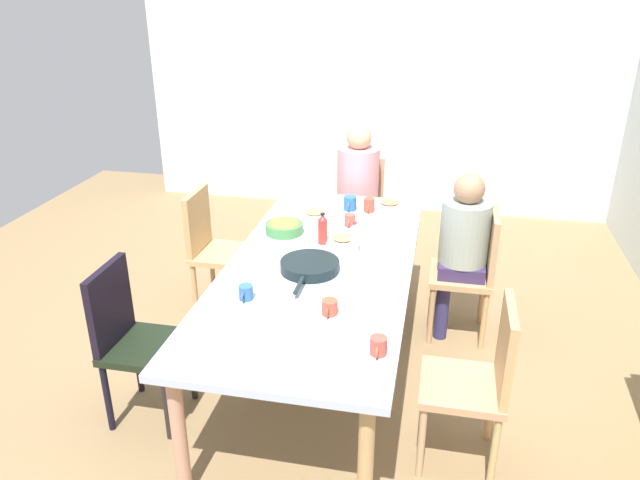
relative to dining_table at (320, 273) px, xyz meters
The scene contains 24 objects.
ground_plane 0.67m from the dining_table, ahead, with size 7.08×7.08×0.00m, color olive.
wall_left 3.07m from the dining_table, behind, with size 0.12×4.84×2.60m, color silver.
dining_table is the anchor object (origin of this frame).
chair_0 1.10m from the dining_table, 123.47° to the left, with size 0.40×0.40×0.90m.
person_0 1.02m from the dining_table, 126.30° to the left, with size 0.32×0.32×1.15m.
chair_1 1.59m from the dining_table, behind, with size 0.40×0.40×0.90m.
person_1 1.49m from the dining_table, behind, with size 0.33×0.33×1.21m.
chair_2 1.10m from the dining_table, 56.53° to the left, with size 0.40×0.40×0.90m.
chair_3 1.10m from the dining_table, 56.53° to the right, with size 0.40×0.40×0.90m.
chair_4 1.10m from the dining_table, 123.47° to the right, with size 0.40×0.40×0.90m.
plate_0 0.77m from the dining_table, 165.74° to the right, with size 0.26×0.26×0.04m.
plate_1 1.09m from the dining_table, 163.90° to the left, with size 0.24×0.24×0.04m.
plate_2 0.35m from the dining_table, 166.92° to the left, with size 0.23×0.23×0.04m.
bowl_0 0.52m from the dining_table, 141.29° to the right, with size 0.25×0.25×0.09m.
serving_pan 0.14m from the dining_table, 20.10° to the right, with size 0.52×0.34×0.06m.
cup_0 0.58m from the dining_table, 16.45° to the left, with size 0.12×0.08×0.08m.
cup_1 0.91m from the dining_table, behind, with size 0.13×0.09×0.10m.
cup_2 0.95m from the dining_table, 27.50° to the left, with size 0.11×0.08×0.08m.
cup_3 0.49m from the dining_table, 111.81° to the left, with size 0.11×0.08×0.10m.
cup_4 0.58m from the dining_table, 30.64° to the right, with size 0.11×0.07×0.08m.
cup_5 0.62m from the dining_table, behind, with size 0.11×0.07×0.08m.
cup_6 0.91m from the dining_table, 169.19° to the left, with size 0.11×0.08×0.10m.
bottle_0 0.30m from the dining_table, 136.69° to the left, with size 0.05×0.05×0.21m.
bottle_1 0.33m from the dining_table, behind, with size 0.06×0.06×0.20m.
Camera 1 is at (3.09, 0.64, 2.28)m, focal length 33.86 mm.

